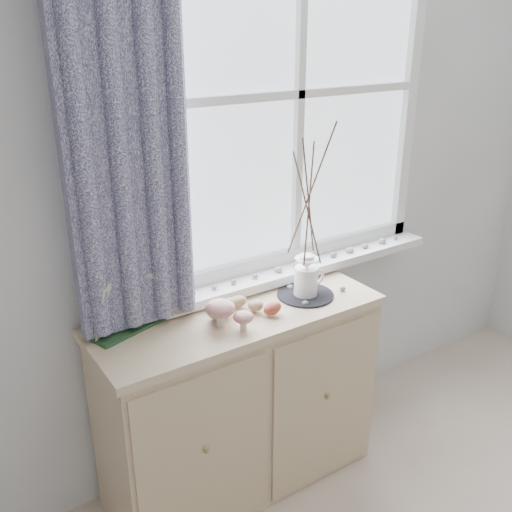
{
  "coord_description": "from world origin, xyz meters",
  "views": [
    {
      "loc": [
        -1.22,
        0.03,
        1.93
      ],
      "look_at": [
        -0.1,
        1.7,
        1.1
      ],
      "focal_mm": 40.0,
      "sensor_mm": 36.0,
      "label": 1
    }
  ],
  "objects_px": {
    "botanical_book": "(130,305)",
    "toadstool_cluster": "(226,311)",
    "sideboard": "(241,400)",
    "twig_pitcher": "(309,197)"
  },
  "relations": [
    {
      "from": "sideboard",
      "to": "botanical_book",
      "type": "xyz_separation_m",
      "value": [
        -0.42,
        0.09,
        0.54
      ]
    },
    {
      "from": "sideboard",
      "to": "twig_pitcher",
      "type": "bearing_deg",
      "value": -4.47
    },
    {
      "from": "sideboard",
      "to": "toadstool_cluster",
      "type": "relative_size",
      "value": 7.13
    },
    {
      "from": "botanical_book",
      "to": "toadstool_cluster",
      "type": "relative_size",
      "value": 1.99
    },
    {
      "from": "sideboard",
      "to": "botanical_book",
      "type": "relative_size",
      "value": 3.58
    },
    {
      "from": "sideboard",
      "to": "toadstool_cluster",
      "type": "bearing_deg",
      "value": -145.98
    },
    {
      "from": "twig_pitcher",
      "to": "sideboard",
      "type": "bearing_deg",
      "value": -170.37
    },
    {
      "from": "botanical_book",
      "to": "toadstool_cluster",
      "type": "xyz_separation_m",
      "value": [
        0.32,
        -0.15,
        -0.05
      ]
    },
    {
      "from": "sideboard",
      "to": "toadstool_cluster",
      "type": "height_order",
      "value": "toadstool_cluster"
    },
    {
      "from": "botanical_book",
      "to": "toadstool_cluster",
      "type": "distance_m",
      "value": 0.36
    }
  ]
}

